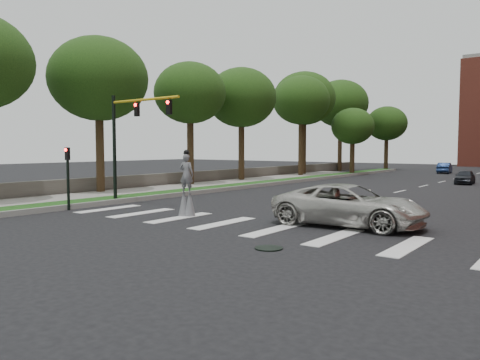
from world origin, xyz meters
TOP-DOWN VIEW (x-y plane):
  - ground_plane at (0.00, 0.00)m, footprint 160.00×160.00m
  - grass_median at (-11.50, 20.00)m, footprint 2.00×60.00m
  - median_curb at (-10.45, 20.00)m, footprint 0.20×60.00m
  - sidewalk_left at (-14.50, 10.00)m, footprint 4.00×60.00m
  - stone_wall at (-17.00, 22.00)m, footprint 0.50×56.00m
  - manhole at (3.00, -2.00)m, footprint 0.90×0.90m
  - traffic_signal at (-9.78, 3.00)m, footprint 5.30×0.23m
  - secondary_signal at (-10.30, -0.50)m, footprint 0.25×0.21m
  - stilt_performer at (-4.00, 1.63)m, footprint 0.83×0.62m
  - suv_crossing at (3.26, 3.58)m, footprint 6.34×3.21m
  - car_near at (2.26, 30.58)m, footprint 1.79×3.77m
  - car_mid at (-3.47, 47.62)m, footprint 1.83×4.14m
  - tree_1 at (-15.94, 5.65)m, footprint 6.70×6.70m
  - tree_2 at (-15.72, 14.49)m, footprint 5.98×5.98m
  - tree_3 at (-15.41, 21.20)m, footprint 6.57×6.57m
  - tree_4 at (-15.53, 33.40)m, footprint 7.17×7.17m
  - tree_5 at (-16.32, 44.83)m, footprint 7.49×7.49m
  - tree_6 at (-11.34, 37.48)m, footprint 4.98×4.98m
  - tree_7 at (-12.19, 51.21)m, footprint 5.67×5.67m
  - tree_8 at (-14.71, 31.29)m, footprint 6.29×6.29m

SIDE VIEW (x-z plane):
  - ground_plane at x=0.00m, z-range 0.00..0.00m
  - manhole at x=3.00m, z-range 0.00..0.04m
  - sidewalk_left at x=-14.50m, z-range 0.00..0.18m
  - grass_median at x=-11.50m, z-range 0.00..0.25m
  - median_curb at x=-10.45m, z-range 0.00..0.28m
  - stone_wall at x=-17.00m, z-range 0.00..1.10m
  - car_near at x=2.26m, z-range 0.00..1.25m
  - car_mid at x=-3.47m, z-range 0.00..1.32m
  - suv_crossing at x=3.26m, z-range 0.00..1.72m
  - stilt_performer at x=-4.00m, z-range -0.28..2.84m
  - secondary_signal at x=-10.30m, z-range 0.33..3.56m
  - traffic_signal at x=-9.78m, z-range 1.05..7.25m
  - tree_6 at x=-11.34m, z-range 1.75..9.57m
  - tree_7 at x=-12.19m, z-range 2.06..11.06m
  - tree_2 at x=-15.72m, z-range 2.55..12.82m
  - tree_1 at x=-15.94m, z-range 2.48..13.20m
  - tree_3 at x=-15.41m, z-range 2.51..13.20m
  - tree_8 at x=-14.71m, z-range 2.82..13.90m
  - tree_4 at x=-15.53m, z-range 2.86..14.74m
  - tree_5 at x=-16.32m, z-range 2.94..15.27m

